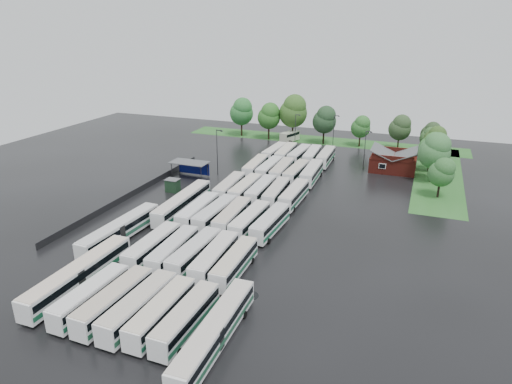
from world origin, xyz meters
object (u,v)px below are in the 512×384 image
(artic_bus_west_a, at_px, (79,275))
(artic_bus_east, at_px, (215,332))
(brick_building, at_px, (393,163))
(minibus, at_px, (290,136))

(artic_bus_west_a, height_order, artic_bus_east, artic_bus_west_a)
(brick_building, bearing_deg, artic_bus_east, -99.65)
(artic_bus_west_a, bearing_deg, minibus, 88.23)
(artic_bus_west_a, distance_m, minibus, 83.29)
(artic_bus_west_a, relative_size, artic_bus_east, 1.05)
(minibus, bearing_deg, artic_bus_east, -58.55)
(artic_bus_west_a, height_order, minibus, artic_bus_west_a)
(brick_building, distance_m, artic_bus_east, 70.57)
(brick_building, bearing_deg, artic_bus_west_a, -116.71)
(artic_bus_east, bearing_deg, artic_bus_west_a, 167.97)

